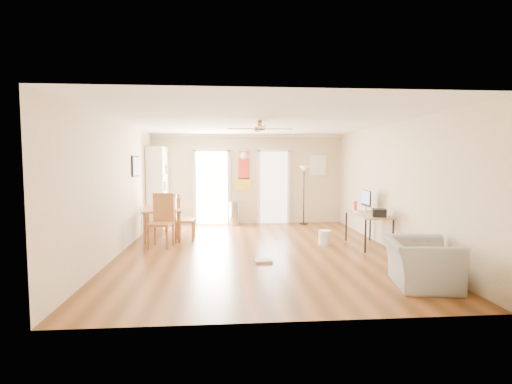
{
  "coord_description": "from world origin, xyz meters",
  "views": [
    {
      "loc": [
        -0.67,
        -7.65,
        1.8
      ],
      "look_at": [
        0.0,
        0.6,
        1.15
      ],
      "focal_mm": 26.89,
      "sensor_mm": 36.0,
      "label": 1
    }
  ],
  "objects": [
    {
      "name": "wall_right",
      "position": [
        2.75,
        0.0,
        1.3
      ],
      "size": [
        0.04,
        7.0,
        2.6
      ],
      "primitive_type": null,
      "color": "beige",
      "rests_on": "floor"
    },
    {
      "name": "dining_chair_right_a",
      "position": [
        -1.6,
        1.6,
        0.48
      ],
      "size": [
        0.46,
        0.46,
        0.95
      ],
      "primitive_type": null,
      "rotation": [
        0.0,
        0.0,
        1.76
      ],
      "color": "#9E6033",
      "rests_on": "floor"
    },
    {
      "name": "computer_desk",
      "position": [
        2.38,
        0.23,
        0.35
      ],
      "size": [
        0.65,
        1.29,
        0.69
      ],
      "primitive_type": null,
      "color": "#A18557",
      "rests_on": "floor"
    },
    {
      "name": "floor_cloth",
      "position": [
        0.01,
        -0.91,
        0.02
      ],
      "size": [
        0.32,
        0.26,
        0.04
      ],
      "primitive_type": "cube",
      "rotation": [
        0.0,
        0.0,
        0.08
      ],
      "color": "#A4A39E",
      "rests_on": "floor"
    },
    {
      "name": "wall_left",
      "position": [
        -2.75,
        0.0,
        1.3
      ],
      "size": [
        0.04,
        7.0,
        2.6
      ],
      "primitive_type": null,
      "color": "beige",
      "rests_on": "floor"
    },
    {
      "name": "framed_poster",
      "position": [
        -2.73,
        1.4,
        1.7
      ],
      "size": [
        0.04,
        0.66,
        0.48
      ],
      "primitive_type": "cube",
      "color": "black",
      "rests_on": "wall_left"
    },
    {
      "name": "dining_table",
      "position": [
        -2.15,
        1.5,
        0.36
      ],
      "size": [
        1.04,
        1.53,
        0.72
      ],
      "primitive_type": null,
      "rotation": [
        0.0,
        0.0,
        0.13
      ],
      "color": "olive",
      "rests_on": "floor"
    },
    {
      "name": "ceiling_fan",
      "position": [
        0.0,
        -0.3,
        2.43
      ],
      "size": [
        1.24,
        1.24,
        0.2
      ],
      "primitive_type": null,
      "color": "#593819",
      "rests_on": "ceiling"
    },
    {
      "name": "wall_front",
      "position": [
        0.0,
        -3.5,
        1.3
      ],
      "size": [
        5.5,
        0.04,
        2.6
      ],
      "primitive_type": null,
      "color": "beige",
      "rests_on": "floor"
    },
    {
      "name": "bathroom_doorway",
      "position": [
        0.75,
        3.48,
        1.05
      ],
      "size": [
        0.8,
        0.1,
        2.1
      ],
      "primitive_type": null,
      "color": "white",
      "rests_on": "wall_back"
    },
    {
      "name": "armchair",
      "position": [
        2.15,
        -2.41,
        0.34
      ],
      "size": [
        1.09,
        1.2,
        0.68
      ],
      "primitive_type": "imported",
      "rotation": [
        0.0,
        0.0,
        1.38
      ],
      "color": "gray",
      "rests_on": "floor"
    },
    {
      "name": "bookshelf",
      "position": [
        -2.51,
        3.01,
        1.1
      ],
      "size": [
        0.49,
        1.01,
        2.2
      ],
      "primitive_type": null,
      "rotation": [
        0.0,
        0.0,
        0.05
      ],
      "color": "white",
      "rests_on": "floor"
    },
    {
      "name": "dining_chair_right_b",
      "position": [
        -1.6,
        1.1,
        0.52
      ],
      "size": [
        0.46,
        0.46,
        1.05
      ],
      "primitive_type": null,
      "rotation": [
        0.0,
        0.0,
        1.64
      ],
      "color": "#9E5B33",
      "rests_on": "floor"
    },
    {
      "name": "keyboard",
      "position": [
        2.2,
        0.52,
        0.7
      ],
      "size": [
        0.22,
        0.4,
        0.01
      ],
      "primitive_type": "cube",
      "rotation": [
        0.0,
        0.0,
        -0.26
      ],
      "color": "white",
      "rests_on": "computer_desk"
    },
    {
      "name": "torchiere_lamp",
      "position": [
        1.6,
        3.24,
        0.85
      ],
      "size": [
        0.32,
        0.32,
        1.69
      ],
      "primitive_type": null,
      "rotation": [
        0.0,
        0.0,
        -0.01
      ],
      "color": "black",
      "rests_on": "floor"
    },
    {
      "name": "dining_chair_near",
      "position": [
        -2.03,
        0.47,
        0.56
      ],
      "size": [
        0.53,
        0.53,
        1.12
      ],
      "primitive_type": null,
      "rotation": [
        0.0,
        0.0,
        -0.17
      ],
      "color": "#A16734",
      "rests_on": "floor"
    },
    {
      "name": "kitchen_doorway",
      "position": [
        -1.05,
        3.48,
        1.05
      ],
      "size": [
        0.9,
        0.1,
        2.1
      ],
      "primitive_type": null,
      "color": "white",
      "rests_on": "wall_back"
    },
    {
      "name": "wall_decal",
      "position": [
        -0.13,
        3.48,
        1.55
      ],
      "size": [
        0.46,
        0.03,
        1.1
      ],
      "primitive_type": "cube",
      "color": "red",
      "rests_on": "wall_back"
    },
    {
      "name": "printer",
      "position": [
        2.45,
        -0.16,
        0.77
      ],
      "size": [
        0.34,
        0.37,
        0.16
      ],
      "primitive_type": "cube",
      "rotation": [
        0.0,
        0.0,
        -0.3
      ],
      "color": "black",
      "rests_on": "computer_desk"
    },
    {
      "name": "ceiling",
      "position": [
        0.0,
        0.0,
        2.6
      ],
      "size": [
        5.5,
        7.0,
        0.0
      ],
      "primitive_type": null,
      "color": "silver",
      "rests_on": "floor"
    },
    {
      "name": "dining_chair_far",
      "position": [
        -2.04,
        2.32,
        0.48
      ],
      "size": [
        0.45,
        0.45,
        0.97
      ],
      "primitive_type": null,
      "rotation": [
        0.0,
        0.0,
        3.27
      ],
      "color": "#92592F",
      "rests_on": "floor"
    },
    {
      "name": "imac",
      "position": [
        2.47,
        0.62,
        0.93
      ],
      "size": [
        0.19,
        0.52,
        0.48
      ],
      "primitive_type": null,
      "rotation": [
        0.0,
        0.0,
        0.24
      ],
      "color": "black",
      "rests_on": "computer_desk"
    },
    {
      "name": "trash_can",
      "position": [
        -0.4,
        3.23,
        0.33
      ],
      "size": [
        0.38,
        0.38,
        0.65
      ],
      "primitive_type": "cylinder",
      "rotation": [
        0.0,
        0.0,
        0.33
      ],
      "color": "#A9AAAC",
      "rests_on": "floor"
    },
    {
      "name": "floor",
      "position": [
        0.0,
        0.0,
        0.0
      ],
      "size": [
        7.0,
        7.0,
        0.0
      ],
      "primitive_type": "plane",
      "color": "brown",
      "rests_on": "ground"
    },
    {
      "name": "wall_back",
      "position": [
        0.0,
        3.5,
        1.3
      ],
      "size": [
        5.5,
        0.04,
        2.6
      ],
      "primitive_type": null,
      "color": "beige",
      "rests_on": "floor"
    },
    {
      "name": "wastebasket_a",
      "position": [
        1.49,
        0.45,
        0.16
      ],
      "size": [
        0.34,
        0.34,
        0.31
      ],
      "primitive_type": "cylinder",
      "rotation": [
        0.0,
        0.0,
        -0.33
      ],
      "color": "silver",
      "rests_on": "floor"
    },
    {
      "name": "crown_molding",
      "position": [
        0.0,
        0.0,
        2.56
      ],
      "size": [
        5.5,
        7.0,
        0.08
      ],
      "primitive_type": null,
      "color": "white",
      "rests_on": "wall_back"
    },
    {
      "name": "orange_bottle",
      "position": [
        2.3,
        0.84,
        0.8
      ],
      "size": [
        0.08,
        0.08,
        0.22
      ],
      "primitive_type": "cylinder",
      "rotation": [
        0.0,
        0.0,
        0.18
      ],
      "color": "#EF3F15",
      "rests_on": "computer_desk"
    },
    {
      "name": "ac_grille",
      "position": [
        2.05,
        3.47,
        1.7
      ],
      "size": [
        0.5,
        0.04,
        0.6
      ],
      "primitive_type": "cube",
      "color": "white",
      "rests_on": "wall_back"
    }
  ]
}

